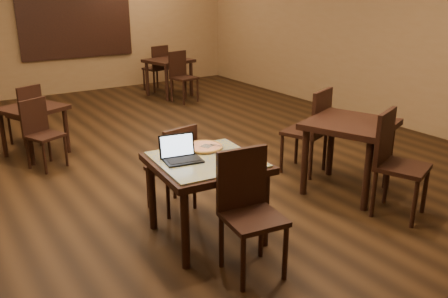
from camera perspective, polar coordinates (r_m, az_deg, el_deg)
ground at (r=6.17m, az=-7.11°, el=-1.87°), size 10.00×10.00×0.00m
wall_back at (r=10.52m, az=-20.11°, el=14.27°), size 8.00×0.02×3.00m
wall_right at (r=8.34m, az=18.56°, el=13.43°), size 0.02×10.00×3.00m
mural at (r=10.60m, az=-17.39°, el=14.85°), size 2.34×0.05×1.64m
tiled_table at (r=4.17m, az=-2.16°, el=-2.50°), size 0.99×0.99×0.76m
chair_main_near at (r=3.75m, az=2.90°, el=-6.72°), size 0.48×0.48×1.00m
chair_main_far at (r=4.74m, az=-5.89°, el=-1.79°), size 0.45×0.45×0.91m
laptop at (r=4.11m, az=-5.30°, el=-0.55°), size 0.35×0.30×0.22m
plate at (r=4.10m, az=1.76°, el=-1.22°), size 0.24×0.24×0.01m
pizza_slice at (r=4.10m, az=1.76°, el=-1.03°), size 0.23×0.23×0.02m
pizza_pan at (r=4.38m, az=-2.46°, el=0.09°), size 0.33×0.33×0.01m
pizza_whole at (r=4.38m, az=-2.46°, el=0.27°), size 0.36×0.36×0.03m
spatula at (r=4.37m, az=-2.10°, el=0.35°), size 0.18×0.25×0.01m
napkin_roll at (r=4.23m, az=3.45°, el=-0.47°), size 0.05×0.15×0.04m
other_table_a at (r=9.91m, az=-6.67°, el=9.94°), size 0.95×0.95×0.75m
other_table_a_chair_near at (r=9.42m, az=-5.16°, el=9.03°), size 0.50×0.50×0.97m
other_table_a_chair_far at (r=10.44m, az=-8.01°, el=9.92°), size 0.50×0.50×0.97m
other_table_b at (r=6.81m, az=-22.02°, el=3.81°), size 0.94×0.94×0.67m
other_table_b_chair_near at (r=6.34m, az=-21.23°, el=2.19°), size 0.50×0.50×0.87m
other_table_b_chair_far at (r=7.32m, az=-22.57°, el=4.19°), size 0.50×0.50×0.87m
other_table_c at (r=5.31m, az=14.88°, el=1.83°), size 1.12×1.12×0.81m
other_table_c_chair_near at (r=4.94m, az=19.80°, el=-0.98°), size 0.59×0.59×1.05m
other_table_c_chair_far at (r=5.76m, az=10.53°, el=2.66°), size 0.59×0.59×1.05m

